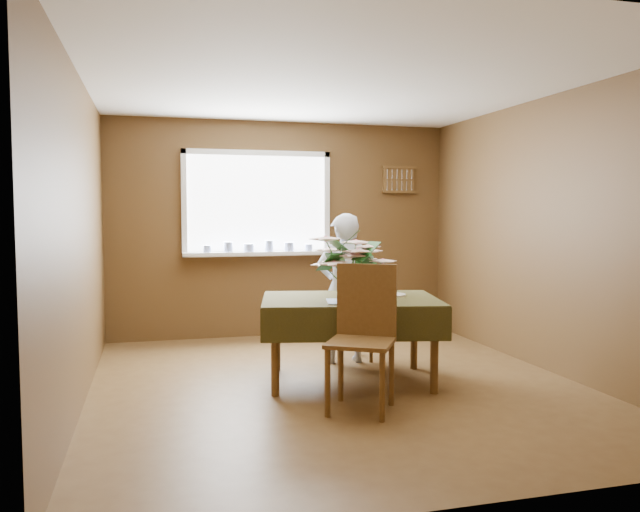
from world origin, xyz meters
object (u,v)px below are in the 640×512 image
object	(u,v)px
dining_table	(350,308)
chair_far	(352,312)
chair_near	(363,331)
seated_woman	(343,288)
flower_bouquet	(350,261)

from	to	relation	value
dining_table	chair_far	world-z (taller)	chair_far
dining_table	chair_near	xyz separation A→B (m)	(-0.13, -0.71, -0.06)
seated_woman	flower_bouquet	xyz separation A→B (m)	(-0.22, -0.90, 0.34)
chair_near	flower_bouquet	distance (m)	0.68
seated_woman	flower_bouquet	world-z (taller)	seated_woman
chair_near	flower_bouquet	bearing A→B (deg)	115.17
chair_far	chair_near	size ratio (longest dim) A/B	0.84
chair_near	seated_woman	distance (m)	1.41
chair_far	flower_bouquet	world-z (taller)	flower_bouquet
chair_far	chair_near	distance (m)	1.43
dining_table	seated_woman	distance (m)	0.69
dining_table	seated_woman	size ratio (longest dim) A/B	1.16
dining_table	flower_bouquet	bearing A→B (deg)	-97.21
chair_near	flower_bouquet	xyz separation A→B (m)	(0.05, 0.48, 0.49)
dining_table	seated_woman	world-z (taller)	seated_woman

